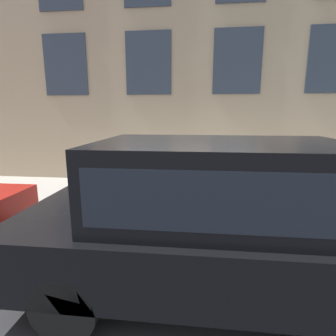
% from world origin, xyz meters
% --- Properties ---
extents(ground_plane, '(80.00, 80.00, 0.00)m').
position_xyz_m(ground_plane, '(0.00, 0.00, 0.00)').
color(ground_plane, '#2D2D30').
extents(sidewalk, '(3.13, 60.00, 0.15)m').
position_xyz_m(sidewalk, '(1.56, 0.00, 0.08)').
color(sidewalk, '#B2ADA3').
rests_on(sidewalk, ground_plane).
extents(building_facade, '(0.33, 40.00, 9.59)m').
position_xyz_m(building_facade, '(3.28, -0.00, 4.80)').
color(building_facade, tan).
rests_on(building_facade, ground_plane).
extents(fire_hydrant, '(0.32, 0.44, 0.81)m').
position_xyz_m(fire_hydrant, '(0.69, 0.21, 0.57)').
color(fire_hydrant, gold).
rests_on(fire_hydrant, sidewalk).
extents(person, '(0.27, 0.18, 1.11)m').
position_xyz_m(person, '(1.13, 0.59, 0.82)').
color(person, '#726651').
rests_on(person, sidewalk).
extents(parked_truck_black_near, '(1.91, 4.31, 1.78)m').
position_xyz_m(parked_truck_black_near, '(-1.42, -0.40, 1.00)').
color(parked_truck_black_near, black).
rests_on(parked_truck_black_near, ground_plane).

